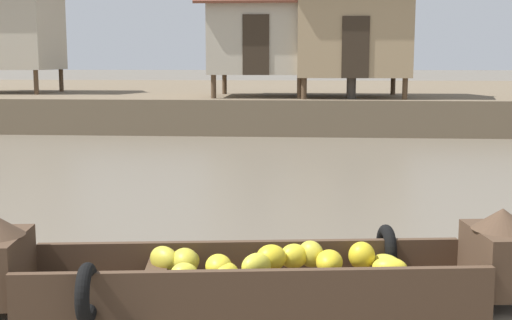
# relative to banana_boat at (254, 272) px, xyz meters

# --- Properties ---
(ground_plane) EXTENTS (300.00, 300.00, 0.00)m
(ground_plane) POSITION_rel_banana_boat_xyz_m (0.87, 4.72, -0.31)
(ground_plane) COLOR #665B4C
(riverbank_strip) EXTENTS (160.00, 20.00, 1.08)m
(riverbank_strip) POSITION_rel_banana_boat_xyz_m (0.87, 23.81, 0.23)
(riverbank_strip) COLOR brown
(riverbank_strip) RESTS_ON ground
(banana_boat) EXTENTS (5.23, 2.04, 0.89)m
(banana_boat) POSITION_rel_banana_boat_xyz_m (0.00, 0.00, 0.00)
(banana_boat) COLOR #473323
(banana_boat) RESTS_ON ground
(stilt_house_mid_left) EXTENTS (3.74, 3.62, 3.86)m
(stilt_house_mid_left) POSITION_rel_banana_boat_xyz_m (-1.10, 16.08, 2.74)
(stilt_house_mid_left) COLOR #4C3826
(stilt_house_mid_left) RESTS_ON riverbank_strip
(stilt_house_mid_right) EXTENTS (4.10, 3.77, 4.13)m
(stilt_house_mid_right) POSITION_rel_banana_boat_xyz_m (1.85, 15.88, 2.89)
(stilt_house_mid_right) COLOR #4C3826
(stilt_house_mid_right) RESTS_ON riverbank_strip
(vendor_person) EXTENTS (0.44, 0.44, 1.66)m
(vendor_person) POSITION_rel_banana_boat_xyz_m (1.78, 14.65, 1.70)
(vendor_person) COLOR #332D28
(vendor_person) RESTS_ON riverbank_strip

